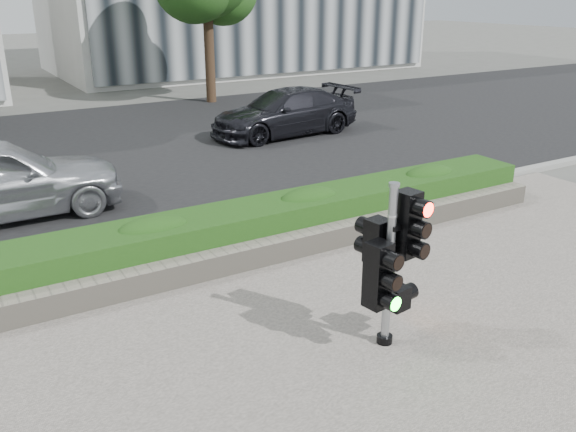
# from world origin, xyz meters

# --- Properties ---
(ground) EXTENTS (120.00, 120.00, 0.00)m
(ground) POSITION_xyz_m (0.00, 0.00, 0.00)
(ground) COLOR #51514C
(ground) RESTS_ON ground
(road) EXTENTS (60.00, 13.00, 0.02)m
(road) POSITION_xyz_m (0.00, 10.00, 0.01)
(road) COLOR black
(road) RESTS_ON ground
(curb) EXTENTS (60.00, 0.25, 0.12)m
(curb) POSITION_xyz_m (0.00, 3.15, 0.06)
(curb) COLOR gray
(curb) RESTS_ON ground
(stone_wall) EXTENTS (12.00, 0.32, 0.34)m
(stone_wall) POSITION_xyz_m (0.00, 1.90, 0.20)
(stone_wall) COLOR gray
(stone_wall) RESTS_ON sidewalk
(hedge) EXTENTS (12.00, 1.00, 0.68)m
(hedge) POSITION_xyz_m (0.00, 2.55, 0.37)
(hedge) COLOR #347323
(hedge) RESTS_ON sidewalk
(traffic_signal) EXTENTS (0.71, 0.56, 1.97)m
(traffic_signal) POSITION_xyz_m (0.44, -0.78, 1.12)
(traffic_signal) COLOR black
(traffic_signal) RESTS_ON sidewalk
(car_dark) EXTENTS (4.56, 2.12, 1.29)m
(car_dark) POSITION_xyz_m (5.04, 9.34, 0.66)
(car_dark) COLOR black
(car_dark) RESTS_ON road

